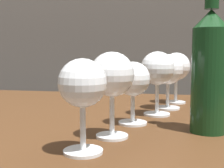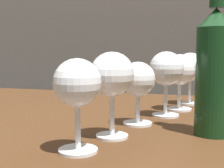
# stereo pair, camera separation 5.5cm
# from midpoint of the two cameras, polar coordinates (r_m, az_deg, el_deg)

# --- Properties ---
(dining_table) EXTENTS (1.57, 0.80, 0.74)m
(dining_table) POSITION_cam_midpoint_polar(r_m,az_deg,el_deg) (0.80, -1.72, -11.55)
(dining_table) COLOR #472B16
(dining_table) RESTS_ON ground_plane
(wine_glass_rose) EXTENTS (0.07, 0.07, 0.15)m
(wine_glass_rose) POSITION_cam_midpoint_polar(r_m,az_deg,el_deg) (0.47, -3.10, -0.27)
(wine_glass_rose) COLOR white
(wine_glass_rose) RESTS_ON dining_table
(wine_glass_merlot) EXTENTS (0.08, 0.08, 0.16)m
(wine_glass_merlot) POSITION_cam_midpoint_polar(r_m,az_deg,el_deg) (0.55, 2.87, 1.45)
(wine_glass_merlot) COLOR white
(wine_glass_merlot) RESTS_ON dining_table
(wine_glass_pinot) EXTENTS (0.07, 0.07, 0.13)m
(wine_glass_pinot) POSITION_cam_midpoint_polar(r_m,az_deg,el_deg) (0.66, 7.20, 0.56)
(wine_glass_pinot) COLOR white
(wine_glass_pinot) RESTS_ON dining_table
(wine_glass_port) EXTENTS (0.08, 0.08, 0.16)m
(wine_glass_port) POSITION_cam_midpoint_polar(r_m,az_deg,el_deg) (0.75, 12.05, 2.43)
(wine_glass_port) COLOR white
(wine_glass_port) RESTS_ON dining_table
(wine_glass_amber) EXTENTS (0.08, 0.08, 0.15)m
(wine_glass_amber) POSITION_cam_midpoint_polar(r_m,az_deg,el_deg) (0.84, 14.21, 2.25)
(wine_glass_amber) COLOR white
(wine_glass_amber) RESTS_ON dining_table
(wine_glass_white) EXTENTS (0.08, 0.08, 0.15)m
(wine_glass_white) POSITION_cam_midpoint_polar(r_m,az_deg,el_deg) (0.94, 15.87, 2.86)
(wine_glass_white) COLOR white
(wine_glass_white) RESTS_ON dining_table
(wine_bottle) EXTENTS (0.07, 0.07, 0.32)m
(wine_bottle) POSITION_cam_midpoint_polar(r_m,az_deg,el_deg) (0.61, 20.85, 2.80)
(wine_bottle) COLOR #143819
(wine_bottle) RESTS_ON dining_table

